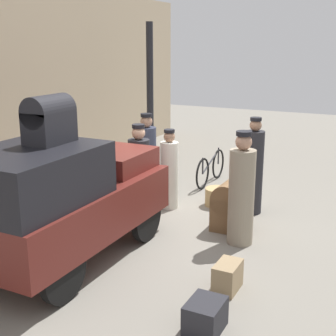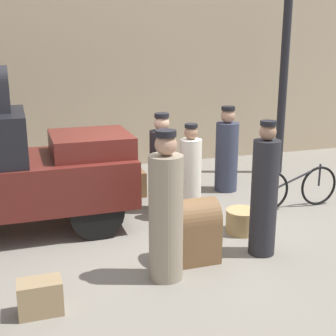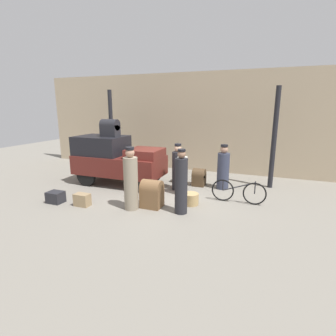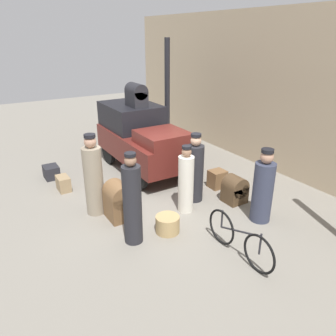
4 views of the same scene
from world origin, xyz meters
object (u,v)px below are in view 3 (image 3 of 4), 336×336
Objects in this scene: trunk_on_truck_roof at (110,128)px; suitcase_small_leather at (179,176)px; porter_standing_middle at (181,184)px; porter_with_bicycle at (131,181)px; porter_carrying_trunk at (182,174)px; trunk_barrel_dark at (199,177)px; trunk_umber_medium at (82,200)px; suitcase_black_upright at (56,197)px; porter_lifting_near_truck at (223,169)px; truck at (116,158)px; bicycle at (238,192)px; suitcase_tan_flat at (152,193)px; wicker_basket at (191,199)px; conductor_in_dark_uniform at (178,169)px.

suitcase_small_leather is at bearing 24.42° from trunk_on_truck_roof.
porter_with_bicycle reaches higher than porter_standing_middle.
porter_standing_middle is at bearing -28.22° from trunk_on_truck_roof.
porter_carrying_trunk reaches higher than trunk_barrel_dark.
trunk_barrel_dark is 1.43× the size of trunk_umber_medium.
porter_standing_middle is at bearing 9.26° from suitcase_black_upright.
truck is at bearing -168.01° from porter_lifting_near_truck.
bicycle is at bearing 44.76° from porter_standing_middle.
suitcase_black_upright is (-5.42, -2.08, -0.19)m from bicycle.
suitcase_tan_flat is 1.81× the size of suitcase_small_leather.
suitcase_black_upright is at bearing -159.04° from bicycle.
porter_carrying_trunk reaches higher than trunk_umber_medium.
conductor_in_dark_uniform reaches higher than wicker_basket.
suitcase_small_leather reaches higher than wicker_basket.
porter_lifting_near_truck is at bearing 118.59° from bicycle.
bicycle is at bearing -40.30° from trunk_barrel_dark.
trunk_on_truck_roof is at bearing 174.83° from bicycle.
conductor_in_dark_uniform is at bearing 3.96° from truck.
porter_with_bicycle reaches higher than suitcase_small_leather.
porter_carrying_trunk is 2.35× the size of trunk_barrel_dark.
porter_lifting_near_truck is 3.70m from porter_with_bicycle.
bicycle is at bearing 24.19° from trunk_umber_medium.
suitcase_tan_flat is 3.54m from trunk_on_truck_roof.
porter_carrying_trunk reaches higher than suitcase_black_upright.
bicycle is at bearing -5.17° from trunk_on_truck_roof.
suitcase_tan_flat is at bearing -88.21° from suitcase_small_leather.
suitcase_small_leather is at bearing 26.28° from truck.
truck is 7.32× the size of suitcase_small_leather.
suitcase_small_leather reaches higher than suitcase_black_upright.
porter_standing_middle is at bearing -7.13° from suitcase_tan_flat.
porter_carrying_trunk is 3.37m from trunk_on_truck_roof.
trunk_umber_medium is at bearing -78.84° from trunk_on_truck_roof.
conductor_in_dark_uniform is (-2.24, 0.62, 0.40)m from bicycle.
truck is 2.97m from suitcase_tan_flat.
trunk_on_truck_roof reaches higher than bicycle.
porter_with_bicycle is (1.82, -2.11, -0.16)m from truck.
porter_lifting_near_truck is 3.12m from suitcase_tan_flat.
trunk_on_truck_roof is (-3.49, 1.87, 1.33)m from porter_standing_middle.
trunk_on_truck_roof reaches higher than trunk_umber_medium.
porter_standing_middle is (-0.07, -0.74, 0.68)m from wicker_basket.
porter_standing_middle is 1.06m from suitcase_tan_flat.
bicycle is 1.07× the size of porter_carrying_trunk.
suitcase_tan_flat reaches higher than wicker_basket.
porter_standing_middle is 2.87m from trunk_barrel_dark.
conductor_in_dark_uniform is at bearing -128.53° from trunk_barrel_dark.
conductor_in_dark_uniform is 3.60× the size of suitcase_small_leather.
wicker_basket is 0.74× the size of trunk_on_truck_roof.
bicycle reaches higher than trunk_umber_medium.
trunk_umber_medium is at bearing -167.80° from porter_with_bicycle.
porter_with_bicycle is at bearing -106.33° from conductor_in_dark_uniform.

